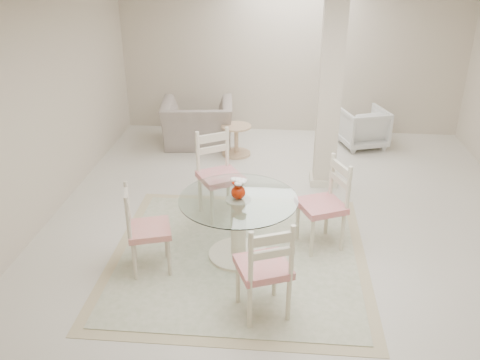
# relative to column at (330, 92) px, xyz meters

# --- Properties ---
(ground) EXTENTS (7.00, 7.00, 0.00)m
(ground) POSITION_rel_column_xyz_m (-0.50, -1.30, -1.35)
(ground) COLOR silver
(ground) RESTS_ON ground
(room_shell) EXTENTS (6.02, 7.02, 2.71)m
(room_shell) POSITION_rel_column_xyz_m (-0.50, -1.30, 0.51)
(room_shell) COLOR beige
(room_shell) RESTS_ON ground
(column) EXTENTS (0.30, 0.30, 2.70)m
(column) POSITION_rel_column_xyz_m (0.00, 0.00, 0.00)
(column) COLOR beige
(column) RESTS_ON ground
(area_rug) EXTENTS (2.83, 2.83, 0.02)m
(area_rug) POSITION_rel_column_xyz_m (-1.05, -2.01, -1.34)
(area_rug) COLOR tan
(area_rug) RESTS_ON ground
(dining_table) EXTENTS (1.26, 1.26, 0.73)m
(dining_table) POSITION_rel_column_xyz_m (-1.05, -2.01, -0.98)
(dining_table) COLOR #F6EECA
(dining_table) RESTS_ON ground
(red_vase) EXTENTS (0.18, 0.17, 0.23)m
(red_vase) POSITION_rel_column_xyz_m (-1.05, -2.01, -0.50)
(red_vase) COLOR #AC2005
(red_vase) RESTS_ON dining_table
(dining_chair_east) EXTENTS (0.61, 0.61, 1.15)m
(dining_chair_east) POSITION_rel_column_xyz_m (-0.08, -1.67, -0.74)
(dining_chair_east) COLOR beige
(dining_chair_east) RESTS_ON ground
(dining_chair_north) EXTENTS (0.66, 0.66, 1.21)m
(dining_chair_north) POSITION_rel_column_xyz_m (-1.40, -1.05, -0.71)
(dining_chair_north) COLOR beige
(dining_chair_north) RESTS_ON ground
(dining_chair_west) EXTENTS (0.54, 0.54, 1.07)m
(dining_chair_west) POSITION_rel_column_xyz_m (-2.01, -2.34, -0.79)
(dining_chair_west) COLOR beige
(dining_chair_west) RESTS_ON ground
(dining_chair_south) EXTENTS (0.59, 0.59, 1.13)m
(dining_chair_south) POSITION_rel_column_xyz_m (-0.71, -2.98, -0.75)
(dining_chair_south) COLOR beige
(dining_chair_south) RESTS_ON ground
(recliner_taupe) EXTENTS (1.28, 1.15, 0.76)m
(recliner_taupe) POSITION_rel_column_xyz_m (-2.05, 1.33, -0.97)
(recliner_taupe) COLOR gray
(recliner_taupe) RESTS_ON ground
(armchair_white) EXTENTS (0.89, 0.91, 0.66)m
(armchair_white) POSITION_rel_column_xyz_m (0.73, 1.51, -1.02)
(armchair_white) COLOR silver
(armchair_white) RESTS_ON ground
(side_table) EXTENTS (0.48, 0.48, 0.50)m
(side_table) POSITION_rel_column_xyz_m (-1.35, 0.93, -1.12)
(side_table) COLOR tan
(side_table) RESTS_ON ground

